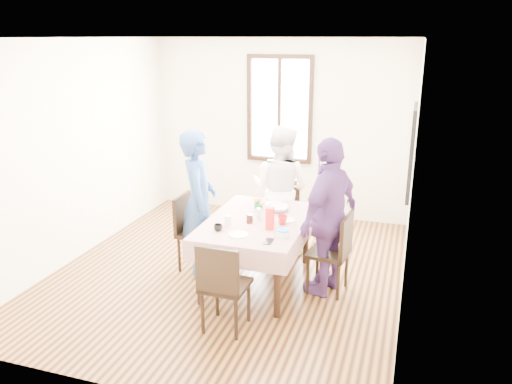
{
  "coord_description": "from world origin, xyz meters",
  "views": [
    {
      "loc": [
        1.99,
        -5.14,
        2.72
      ],
      "look_at": [
        0.41,
        -0.21,
        1.1
      ],
      "focal_mm": 35.19,
      "sensor_mm": 36.0,
      "label": 1
    }
  ],
  "objects_px": {
    "person_far": "(280,190)",
    "chair_left": "(197,233)",
    "person_right": "(328,217)",
    "person_left": "(198,202)",
    "chair_right": "(328,252)",
    "chair_near": "(226,285)",
    "dining_table": "(257,252)",
    "chair_far": "(280,216)"
  },
  "relations": [
    {
      "from": "chair_right",
      "to": "person_far",
      "type": "height_order",
      "value": "person_far"
    },
    {
      "from": "chair_near",
      "to": "person_right",
      "type": "bearing_deg",
      "value": 54.76
    },
    {
      "from": "chair_far",
      "to": "chair_near",
      "type": "xyz_separation_m",
      "value": [
        0.0,
        -1.99,
        0.0
      ]
    },
    {
      "from": "person_far",
      "to": "chair_left",
      "type": "bearing_deg",
      "value": 58.27
    },
    {
      "from": "person_left",
      "to": "chair_left",
      "type": "bearing_deg",
      "value": 69.16
    },
    {
      "from": "dining_table",
      "to": "person_right",
      "type": "xyz_separation_m",
      "value": [
        0.78,
        0.05,
        0.49
      ]
    },
    {
      "from": "chair_left",
      "to": "chair_near",
      "type": "relative_size",
      "value": 1.0
    },
    {
      "from": "dining_table",
      "to": "person_left",
      "type": "relative_size",
      "value": 0.85
    },
    {
      "from": "chair_near",
      "to": "person_left",
      "type": "relative_size",
      "value": 0.53
    },
    {
      "from": "dining_table",
      "to": "chair_far",
      "type": "distance_m",
      "value": 1.0
    },
    {
      "from": "chair_right",
      "to": "person_far",
      "type": "bearing_deg",
      "value": 47.32
    },
    {
      "from": "chair_left",
      "to": "person_right",
      "type": "bearing_deg",
      "value": 87.31
    },
    {
      "from": "dining_table",
      "to": "person_right",
      "type": "distance_m",
      "value": 0.92
    },
    {
      "from": "person_left",
      "to": "person_far",
      "type": "xyz_separation_m",
      "value": [
        0.78,
        0.84,
        -0.03
      ]
    },
    {
      "from": "chair_right",
      "to": "person_far",
      "type": "distance_m",
      "value": 1.28
    },
    {
      "from": "chair_left",
      "to": "person_left",
      "type": "relative_size",
      "value": 0.53
    },
    {
      "from": "chair_left",
      "to": "chair_near",
      "type": "distance_m",
      "value": 1.38
    },
    {
      "from": "chair_right",
      "to": "chair_left",
      "type": "bearing_deg",
      "value": 93.44
    },
    {
      "from": "dining_table",
      "to": "person_right",
      "type": "bearing_deg",
      "value": 3.32
    },
    {
      "from": "dining_table",
      "to": "chair_left",
      "type": "relative_size",
      "value": 1.59
    },
    {
      "from": "chair_right",
      "to": "person_right",
      "type": "height_order",
      "value": "person_right"
    },
    {
      "from": "person_far",
      "to": "chair_far",
      "type": "bearing_deg",
      "value": -78.18
    },
    {
      "from": "person_left",
      "to": "chair_near",
      "type": "bearing_deg",
      "value": -166.29
    },
    {
      "from": "person_far",
      "to": "person_right",
      "type": "bearing_deg",
      "value": 141.7
    },
    {
      "from": "chair_left",
      "to": "person_right",
      "type": "distance_m",
      "value": 1.63
    },
    {
      "from": "person_far",
      "to": "person_right",
      "type": "height_order",
      "value": "person_right"
    },
    {
      "from": "person_left",
      "to": "person_far",
      "type": "bearing_deg",
      "value": -63.62
    },
    {
      "from": "dining_table",
      "to": "chair_right",
      "type": "distance_m",
      "value": 0.8
    },
    {
      "from": "dining_table",
      "to": "chair_left",
      "type": "xyz_separation_m",
      "value": [
        -0.8,
        0.14,
        0.08
      ]
    },
    {
      "from": "dining_table",
      "to": "chair_right",
      "type": "height_order",
      "value": "chair_right"
    },
    {
      "from": "person_far",
      "to": "person_left",
      "type": "bearing_deg",
      "value": 59.04
    },
    {
      "from": "chair_left",
      "to": "chair_right",
      "type": "relative_size",
      "value": 1.0
    },
    {
      "from": "dining_table",
      "to": "chair_left",
      "type": "bearing_deg",
      "value": 170.37
    },
    {
      "from": "dining_table",
      "to": "person_far",
      "type": "distance_m",
      "value": 1.08
    },
    {
      "from": "dining_table",
      "to": "chair_near",
      "type": "distance_m",
      "value": 1.0
    },
    {
      "from": "chair_near",
      "to": "person_far",
      "type": "xyz_separation_m",
      "value": [
        0.0,
        1.97,
        0.37
      ]
    },
    {
      "from": "dining_table",
      "to": "chair_right",
      "type": "xyz_separation_m",
      "value": [
        0.8,
        0.05,
        0.08
      ]
    },
    {
      "from": "chair_right",
      "to": "person_right",
      "type": "xyz_separation_m",
      "value": [
        -0.02,
        0.0,
        0.41
      ]
    },
    {
      "from": "chair_right",
      "to": "chair_near",
      "type": "xyz_separation_m",
      "value": [
        -0.8,
        -1.04,
        0.0
      ]
    },
    {
      "from": "chair_near",
      "to": "chair_left",
      "type": "bearing_deg",
      "value": 126.85
    },
    {
      "from": "person_right",
      "to": "person_left",
      "type": "bearing_deg",
      "value": -72.52
    },
    {
      "from": "chair_left",
      "to": "dining_table",
      "type": "bearing_deg",
      "value": 80.96
    }
  ]
}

